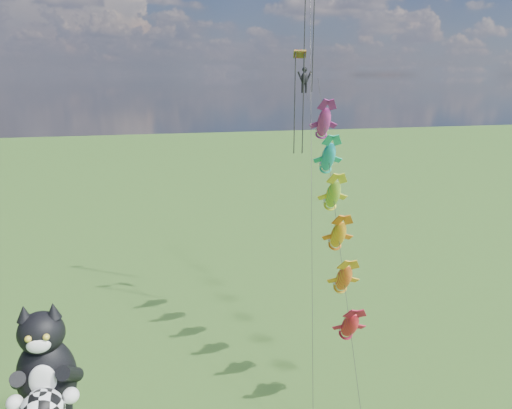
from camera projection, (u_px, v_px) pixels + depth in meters
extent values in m
ellipsoid|color=black|center=(47.00, 377.00, 20.07)|extent=(2.66, 2.33, 3.39)
ellipsoid|color=black|center=(41.00, 333.00, 19.46)|extent=(2.09, 1.96, 1.72)
cone|color=black|center=(24.00, 313.00, 19.12)|extent=(0.70, 0.70, 0.64)
cone|color=black|center=(53.00, 310.00, 19.35)|extent=(0.70, 0.70, 0.64)
ellipsoid|color=white|center=(39.00, 345.00, 18.85)|extent=(0.96, 0.61, 0.62)
ellipsoid|color=white|center=(43.00, 381.00, 19.24)|extent=(1.12, 0.60, 1.40)
sphere|color=gold|center=(28.00, 339.00, 18.62)|extent=(0.25, 0.25, 0.25)
sphere|color=gold|center=(46.00, 337.00, 18.76)|extent=(0.25, 0.25, 0.25)
sphere|color=white|center=(15.00, 403.00, 18.86)|extent=(0.64, 0.64, 0.64)
sphere|color=white|center=(71.00, 396.00, 19.31)|extent=(0.64, 0.64, 0.64)
cylinder|color=black|center=(338.00, 236.00, 30.49)|extent=(2.51, 15.64, 18.89)
ellipsoid|color=red|center=(350.00, 325.00, 28.18)|extent=(1.24, 2.48, 2.59)
ellipsoid|color=red|center=(344.00, 278.00, 29.35)|extent=(1.24, 2.48, 2.59)
ellipsoid|color=yellow|center=(338.00, 235.00, 30.53)|extent=(1.24, 2.48, 2.59)
ellipsoid|color=green|center=(333.00, 194.00, 31.71)|extent=(1.24, 2.48, 2.59)
ellipsoid|color=#1990BF|center=(328.00, 157.00, 32.88)|extent=(1.24, 2.48, 2.59)
ellipsoid|color=#D83383|center=(324.00, 122.00, 34.06)|extent=(1.24, 2.48, 2.59)
cylinder|color=black|center=(311.00, 176.00, 31.61)|extent=(4.87, 16.40, 25.59)
cube|color=#0E8F2D|center=(300.00, 54.00, 35.00)|extent=(1.01, 0.83, 0.58)
cylinder|color=black|center=(295.00, 106.00, 35.84)|extent=(0.08, 0.08, 7.21)
cylinder|color=black|center=(303.00, 106.00, 35.97)|extent=(0.08, 0.08, 7.21)
cylinder|color=black|center=(305.00, 34.00, 37.46)|extent=(0.08, 0.08, 9.02)
cylinder|color=black|center=(313.00, 34.00, 37.61)|extent=(0.08, 0.08, 9.02)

